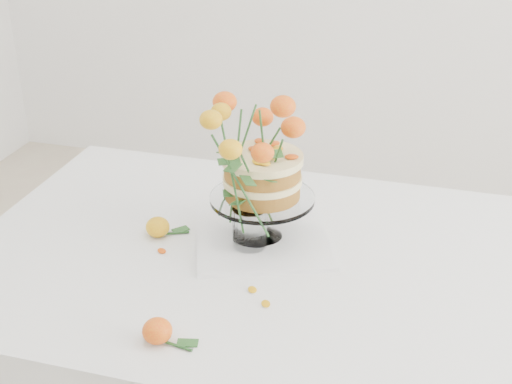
% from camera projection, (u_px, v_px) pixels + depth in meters
% --- Properties ---
extents(table, '(1.43, 0.93, 0.76)m').
position_uv_depth(table, '(278.00, 288.00, 1.63)').
color(table, tan).
rests_on(table, ground).
extents(napkin, '(0.40, 0.40, 0.01)m').
position_uv_depth(napkin, '(262.00, 237.00, 1.66)').
color(napkin, white).
rests_on(napkin, table).
extents(cake_stand, '(0.24, 0.24, 0.21)m').
position_uv_depth(cake_stand, '(262.00, 180.00, 1.59)').
color(cake_stand, white).
rests_on(cake_stand, napkin).
extents(rose_vase, '(0.28, 0.28, 0.39)m').
position_uv_depth(rose_vase, '(249.00, 157.00, 1.52)').
color(rose_vase, white).
rests_on(rose_vase, table).
extents(loose_rose_near, '(0.10, 0.06, 0.05)m').
position_uv_depth(loose_rose_near, '(158.00, 227.00, 1.67)').
color(loose_rose_near, yellow).
rests_on(loose_rose_near, table).
extents(loose_rose_far, '(0.10, 0.06, 0.05)m').
position_uv_depth(loose_rose_far, '(158.00, 331.00, 1.32)').
color(loose_rose_far, red).
rests_on(loose_rose_far, table).
extents(stray_petal_a, '(0.03, 0.02, 0.00)m').
position_uv_depth(stray_petal_a, '(213.00, 272.00, 1.53)').
color(stray_petal_a, '#E4A00E').
rests_on(stray_petal_a, table).
extents(stray_petal_b, '(0.03, 0.02, 0.00)m').
position_uv_depth(stray_petal_b, '(252.00, 290.00, 1.47)').
color(stray_petal_b, '#E4A00E').
rests_on(stray_petal_b, table).
extents(stray_petal_c, '(0.03, 0.02, 0.00)m').
position_uv_depth(stray_petal_c, '(266.00, 304.00, 1.43)').
color(stray_petal_c, '#E4A00E').
rests_on(stray_petal_c, table).
extents(stray_petal_d, '(0.03, 0.02, 0.00)m').
position_uv_depth(stray_petal_d, '(162.00, 251.00, 1.61)').
color(stray_petal_d, '#E4A00E').
rests_on(stray_petal_d, table).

